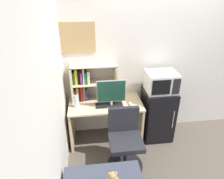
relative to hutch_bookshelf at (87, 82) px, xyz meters
The scene contains 12 objects.
wall_back 1.67m from the hutch_bookshelf, ahead, with size 6.40×0.04×2.60m, color silver.
wall_left 1.55m from the hutch_bookshelf, 104.23° to the right, with size 0.04×4.40×2.60m, color silver.
desk 0.63m from the hutch_bookshelf, 32.80° to the right, with size 1.15×0.59×0.73m.
hutch_bookshelf is the anchor object (origin of this frame).
monitor 0.45m from the hutch_bookshelf, 37.78° to the right, with size 0.44×0.18×0.43m.
keyboard 0.51m from the hutch_bookshelf, 38.05° to the right, with size 0.42×0.16×0.02m, color black.
computer_mouse 0.76m from the hutch_bookshelf, 22.19° to the right, with size 0.06×0.10×0.03m, color silver.
water_bottle 0.35m from the hutch_bookshelf, 127.69° to the right, with size 0.08×0.08×0.24m.
mini_fridge 1.31m from the hutch_bookshelf, ahead, with size 0.48×0.52×0.89m.
microwave 1.17m from the hutch_bookshelf, ahead, with size 0.47×0.40×0.31m.
desk_chair 1.10m from the hutch_bookshelf, 57.31° to the right, with size 0.52×0.52×0.90m.
wall_corkboard 0.70m from the hutch_bookshelf, 149.18° to the left, with size 0.69×0.02×0.45m, color tan.
Camera 1 is at (-1.22, -3.08, 2.40)m, focal length 33.01 mm.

